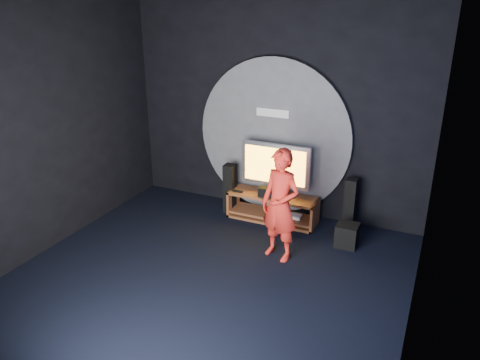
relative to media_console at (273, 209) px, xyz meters
name	(u,v)px	position (x,y,z in m)	size (l,w,h in m)	color
floor	(204,281)	(-0.17, -2.05, -0.19)	(5.00, 5.00, 0.00)	black
back_wall	(275,110)	(-0.17, 0.45, 1.56)	(5.00, 0.04, 3.50)	black
front_wall	(29,254)	(-0.17, -4.55, 1.56)	(5.00, 0.04, 3.50)	black
left_wall	(40,130)	(-2.67, -2.05, 1.56)	(0.04, 5.00, 3.50)	black
right_wall	(428,188)	(2.33, -2.05, 1.56)	(0.04, 5.00, 3.50)	black
wall_disc_panel	(273,137)	(-0.17, 0.39, 1.11)	(2.60, 0.11, 2.60)	#515156
media_console	(273,209)	(0.00, 0.00, 0.00)	(1.47, 0.45, 0.45)	#9C5730
tv	(275,167)	(-0.01, 0.07, 0.72)	(1.15, 0.22, 0.85)	#B6B6BD
center_speaker	(271,193)	(-0.01, -0.09, 0.33)	(0.40, 0.15, 0.15)	black
remote	(238,191)	(-0.58, -0.12, 0.27)	(0.18, 0.05, 0.02)	black
tower_speaker_left	(230,189)	(-0.79, 0.00, 0.23)	(0.17, 0.19, 0.86)	black
tower_speaker_right	(350,205)	(1.20, 0.19, 0.23)	(0.17, 0.19, 0.86)	black
subwoofer	(347,235)	(1.30, -0.34, -0.02)	(0.31, 0.31, 0.34)	black
player	(280,205)	(0.49, -1.05, 0.60)	(0.58, 0.38, 1.60)	red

